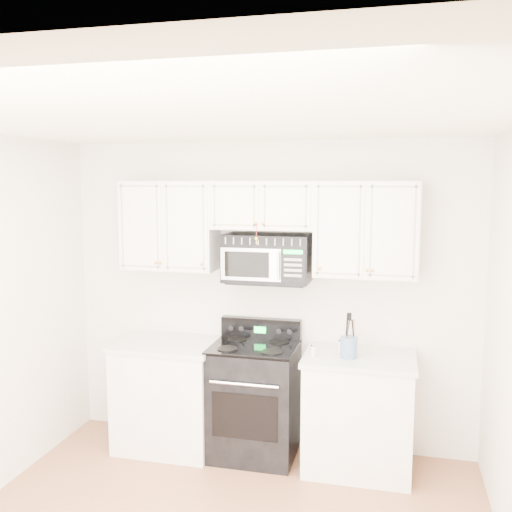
% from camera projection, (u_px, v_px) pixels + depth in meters
% --- Properties ---
extents(room, '(3.51, 3.51, 2.61)m').
position_uv_depth(room, '(201.00, 355.00, 3.19)').
color(room, brown).
rests_on(room, ground).
extents(base_cabinet_left, '(0.86, 0.65, 0.92)m').
position_uv_depth(base_cabinet_left, '(169.00, 398.00, 4.88)').
color(base_cabinet_left, white).
rests_on(base_cabinet_left, ground).
extents(base_cabinet_right, '(0.86, 0.65, 0.92)m').
position_uv_depth(base_cabinet_right, '(358.00, 416.00, 4.50)').
color(base_cabinet_right, white).
rests_on(base_cabinet_right, ground).
extents(range, '(0.69, 0.64, 1.10)m').
position_uv_depth(range, '(254.00, 398.00, 4.72)').
color(range, black).
rests_on(range, ground).
extents(upper_cabinets, '(2.44, 0.37, 0.75)m').
position_uv_depth(upper_cabinets, '(264.00, 223.00, 4.64)').
color(upper_cabinets, white).
rests_on(upper_cabinets, ground).
extents(microwave, '(0.70, 0.40, 0.39)m').
position_uv_depth(microwave, '(267.00, 258.00, 4.65)').
color(microwave, black).
rests_on(microwave, ground).
extents(utensil_crock, '(0.13, 0.13, 0.35)m').
position_uv_depth(utensil_crock, '(349.00, 346.00, 4.37)').
color(utensil_crock, '#567B9C').
rests_on(utensil_crock, base_cabinet_right).
extents(shaker_salt, '(0.04, 0.04, 0.10)m').
position_uv_depth(shaker_salt, '(313.00, 350.00, 4.41)').
color(shaker_salt, silver).
rests_on(shaker_salt, base_cabinet_right).
extents(shaker_pepper, '(0.05, 0.05, 0.11)m').
position_uv_depth(shaker_pepper, '(341.00, 346.00, 4.50)').
color(shaker_pepper, silver).
rests_on(shaker_pepper, base_cabinet_right).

